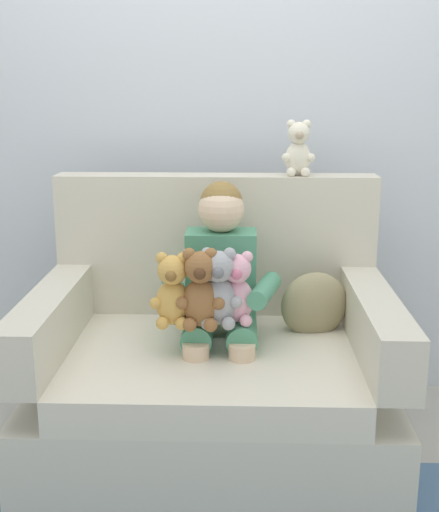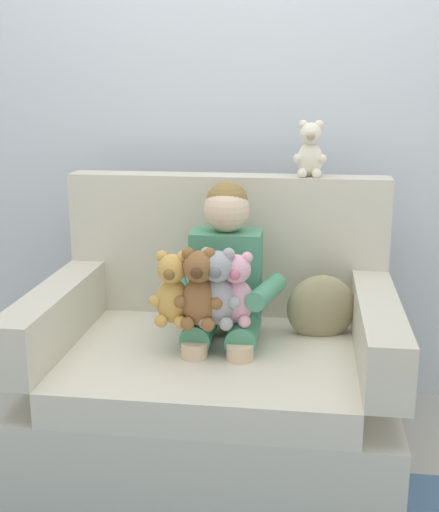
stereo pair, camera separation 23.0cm
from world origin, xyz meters
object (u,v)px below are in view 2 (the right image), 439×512
object	(u,v)px
seated_child	(224,284)
plush_pink	(236,290)
armchair	(216,376)
plush_brown	(199,290)
plush_grey	(217,290)
throw_pillow	(321,308)
plush_honey	(172,290)
plush_cream_on_backrest	(310,151)

from	to	relation	value
seated_child	plush_pink	size ratio (longest dim) A/B	3.17
armchair	plush_brown	xyz separation A→B (m)	(-0.03, -0.15, 0.38)
plush_grey	plush_pink	distance (m)	0.07
seated_child	throw_pillow	distance (m)	0.39
throw_pillow	seated_child	bearing A→B (deg)	-164.62
armchair	plush_brown	size ratio (longest dim) A/B	4.57
plush_honey	plush_cream_on_backrest	xyz separation A→B (m)	(0.46, 0.48, 0.44)
plush_brown	plush_grey	bearing A→B (deg)	15.72
seated_child	plush_pink	distance (m)	0.14
plush_brown	plush_cream_on_backrest	bearing A→B (deg)	53.33
armchair	plush_cream_on_backrest	xyz separation A→B (m)	(0.32, 0.35, 0.81)
armchair	plush_brown	distance (m)	0.41
plush_cream_on_backrest	plush_pink	bearing A→B (deg)	-116.35
plush_grey	plush_pink	xyz separation A→B (m)	(0.06, 0.03, -0.01)
seated_child	armchair	bearing A→B (deg)	-133.27
seated_child	plush_honey	bearing A→B (deg)	-135.72
plush_pink	plush_brown	xyz separation A→B (m)	(-0.12, -0.05, 0.01)
plush_cream_on_backrest	throw_pillow	distance (m)	0.61
seated_child	plush_cream_on_backrest	distance (m)	0.63
armchair	plush_cream_on_backrest	size ratio (longest dim) A/B	5.86
armchair	plush_honey	size ratio (longest dim) A/B	4.90
plush_pink	seated_child	bearing A→B (deg)	110.17
plush_honey	plush_grey	world-z (taller)	plush_grey
seated_child	throw_pillow	xyz separation A→B (m)	(0.36, 0.10, -0.11)
plush_cream_on_backrest	throw_pillow	world-z (taller)	plush_cream_on_backrest
plush_brown	throw_pillow	xyz separation A→B (m)	(0.42, 0.28, -0.14)
armchair	seated_child	distance (m)	0.36
armchair	plush_honey	distance (m)	0.42
plush_honey	throw_pillow	world-z (taller)	plush_honey
plush_grey	plush_brown	distance (m)	0.06
plush_brown	plush_cream_on_backrest	size ratio (longest dim) A/B	1.28
armchair	plush_brown	bearing A→B (deg)	-103.31
seated_child	plush_pink	world-z (taller)	seated_child
plush_brown	seated_child	bearing A→B (deg)	70.05
armchair	throw_pillow	xyz separation A→B (m)	(0.38, 0.13, 0.24)
throw_pillow	armchair	bearing A→B (deg)	-161.41
plush_honey	plush_pink	bearing A→B (deg)	-7.07
armchair	seated_child	bearing A→B (deg)	48.35
plush_honey	plush_brown	xyz separation A→B (m)	(0.10, -0.01, 0.01)
armchair	plush_grey	bearing A→B (deg)	-79.10
plush_cream_on_backrest	throw_pillow	size ratio (longest dim) A/B	0.85
seated_child	plush_cream_on_backrest	xyz separation A→B (m)	(0.30, 0.32, 0.46)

